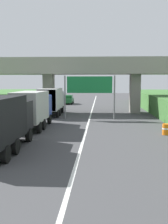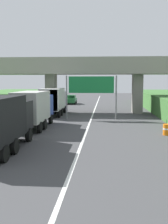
{
  "view_description": "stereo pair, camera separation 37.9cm",
  "coord_description": "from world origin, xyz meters",
  "px_view_note": "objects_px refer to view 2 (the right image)",
  "views": [
    {
      "loc": [
        1.25,
        0.36,
        4.36
      ],
      "look_at": [
        0.0,
        20.82,
        2.0
      ],
      "focal_mm": 43.06,
      "sensor_mm": 36.0,
      "label": 1
    },
    {
      "loc": [
        1.63,
        0.39,
        4.36
      ],
      "look_at": [
        0.0,
        20.82,
        2.0
      ],
      "focal_mm": 43.06,
      "sensor_mm": 36.0,
      "label": 2
    }
  ],
  "objects_px": {
    "overhead_highway_sign": "(91,87)",
    "truck_silver": "(54,100)",
    "truck_blue": "(34,108)",
    "truck_black": "(0,121)",
    "car_green": "(71,100)",
    "construction_barrel_3": "(166,130)"
  },
  "relations": [
    {
      "from": "overhead_highway_sign",
      "to": "truck_silver",
      "type": "relative_size",
      "value": 0.81
    },
    {
      "from": "truck_blue",
      "to": "truck_black",
      "type": "xyz_separation_m",
      "value": [
        0.09,
        -8.3,
        0.0
      ]
    },
    {
      "from": "overhead_highway_sign",
      "to": "truck_blue",
      "type": "height_order",
      "value": "overhead_highway_sign"
    },
    {
      "from": "overhead_highway_sign",
      "to": "car_green",
      "type": "height_order",
      "value": "overhead_highway_sign"
    },
    {
      "from": "truck_blue",
      "to": "car_green",
      "type": "height_order",
      "value": "truck_blue"
    },
    {
      "from": "truck_silver",
      "to": "truck_blue",
      "type": "bearing_deg",
      "value": -89.78
    },
    {
      "from": "truck_black",
      "to": "construction_barrel_3",
      "type": "xyz_separation_m",
      "value": [
        11.45,
        5.95,
        -1.47
      ]
    },
    {
      "from": "truck_silver",
      "to": "truck_black",
      "type": "relative_size",
      "value": 1.0
    },
    {
      "from": "overhead_highway_sign",
      "to": "truck_black",
      "type": "xyz_separation_m",
      "value": [
        -4.85,
        -14.88,
        -1.73
      ]
    },
    {
      "from": "overhead_highway_sign",
      "to": "truck_silver",
      "type": "height_order",
      "value": "overhead_highway_sign"
    },
    {
      "from": "truck_blue",
      "to": "truck_black",
      "type": "relative_size",
      "value": 1.0
    },
    {
      "from": "car_green",
      "to": "overhead_highway_sign",
      "type": "bearing_deg",
      "value": -76.38
    },
    {
      "from": "truck_silver",
      "to": "truck_black",
      "type": "height_order",
      "value": "same"
    },
    {
      "from": "truck_blue",
      "to": "car_green",
      "type": "distance_m",
      "value": 26.84
    },
    {
      "from": "overhead_highway_sign",
      "to": "truck_silver",
      "type": "bearing_deg",
      "value": 147.75
    },
    {
      "from": "truck_silver",
      "to": "truck_blue",
      "type": "distance_m",
      "value": 9.73
    },
    {
      "from": "overhead_highway_sign",
      "to": "truck_black",
      "type": "relative_size",
      "value": 0.81
    },
    {
      "from": "overhead_highway_sign",
      "to": "truck_black",
      "type": "bearing_deg",
      "value": -108.07
    },
    {
      "from": "car_green",
      "to": "construction_barrel_3",
      "type": "distance_m",
      "value": 31.35
    },
    {
      "from": "truck_silver",
      "to": "truck_blue",
      "type": "xyz_separation_m",
      "value": [
        0.04,
        -9.73,
        0.0
      ]
    },
    {
      "from": "truck_black",
      "to": "car_green",
      "type": "relative_size",
      "value": 1.78
    },
    {
      "from": "construction_barrel_3",
      "to": "truck_black",
      "type": "bearing_deg",
      "value": -152.54
    }
  ]
}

